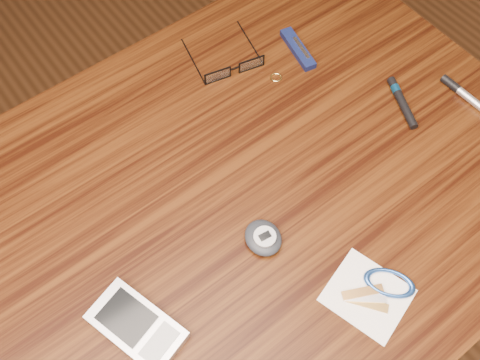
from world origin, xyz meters
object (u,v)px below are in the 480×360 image
Objects in this scene: pda_phone at (136,326)px; pocket_knife at (298,49)px; desk at (231,231)px; notepad_keys at (379,289)px; silver_pen at (474,102)px; pedometer at (263,238)px; eyeglasses at (233,67)px.

pda_phone is 0.53m from pocket_knife.
notepad_keys is (0.08, -0.22, 0.11)m from desk.
pocket_knife is 0.30m from silver_pen.
eyeglasses is at bearing 60.77° from pedometer.
pocket_knife is (0.47, 0.24, -0.00)m from pda_phone.
pda_phone reaches higher than silver_pen.
pocket_knife is at bearing 41.90° from pedometer.
pocket_knife is at bearing 64.06° from notepad_keys.
desk is 6.39× the size of silver_pen.
pda_phone is 0.32m from notepad_keys.
pocket_knife is (0.12, -0.03, -0.00)m from eyeglasses.
pedometer is 0.17m from notepad_keys.
eyeglasses is 1.38× the size of pocket_knife.
pocket_knife is (0.27, 0.24, -0.00)m from pedometer.
pedometer is (0.00, -0.08, 0.11)m from desk.
desk is 0.33m from pocket_knife.
desk is at bearing 90.42° from pedometer.
desk is 0.14m from pedometer.
pedometer is at bearing -138.10° from pocket_knife.
desk is 10.35× the size of pocket_knife.
silver_pen is (0.34, 0.13, 0.00)m from notepad_keys.
silver_pen is (0.62, -0.02, -0.00)m from pda_phone.
silver_pen is (0.15, -0.26, 0.00)m from pocket_knife.
eyeglasses reaches higher than silver_pen.
desk is at bearing 19.75° from pda_phone.
eyeglasses is 0.45m from pda_phone.
notepad_keys reaches higher than desk.
pda_phone is at bearing -153.32° from pocket_knife.
eyeglasses is 0.12m from pocket_knife.
pda_phone is 0.87× the size of silver_pen.
notepad_keys is at bearing -159.26° from silver_pen.
pedometer reaches higher than notepad_keys.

